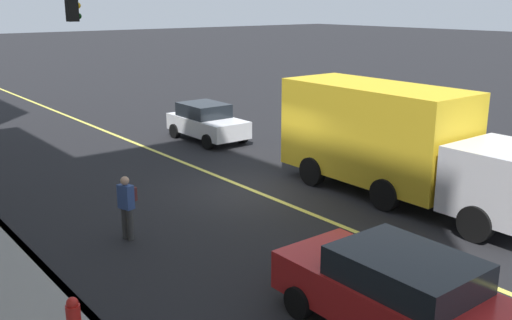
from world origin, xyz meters
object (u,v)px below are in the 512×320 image
(pedestrian_with_backpack, at_px, (127,203))
(car_red, at_px, (400,294))
(truck_yellow, at_px, (397,141))
(traffic_light_mast, at_px, (1,53))
(car_white, at_px, (207,122))

(pedestrian_with_backpack, bearing_deg, car_red, -166.03)
(truck_yellow, bearing_deg, car_red, 129.28)
(traffic_light_mast, bearing_deg, truck_yellow, -126.57)
(car_white, height_order, truck_yellow, truck_yellow)
(car_red, xyz_separation_m, traffic_light_mast, (11.42, 2.94, 3.42))
(traffic_light_mast, bearing_deg, car_red, -165.56)
(truck_yellow, relative_size, traffic_light_mast, 1.33)
(car_red, bearing_deg, car_white, -21.30)
(car_white, relative_size, pedestrian_with_backpack, 2.40)
(truck_yellow, distance_m, pedestrian_with_backpack, 7.90)
(car_red, bearing_deg, traffic_light_mast, 14.44)
(car_red, xyz_separation_m, pedestrian_with_backpack, (6.79, 1.69, 0.11))
(truck_yellow, bearing_deg, traffic_light_mast, 53.43)
(car_white, relative_size, traffic_light_mast, 0.61)
(truck_yellow, distance_m, traffic_light_mast, 11.32)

